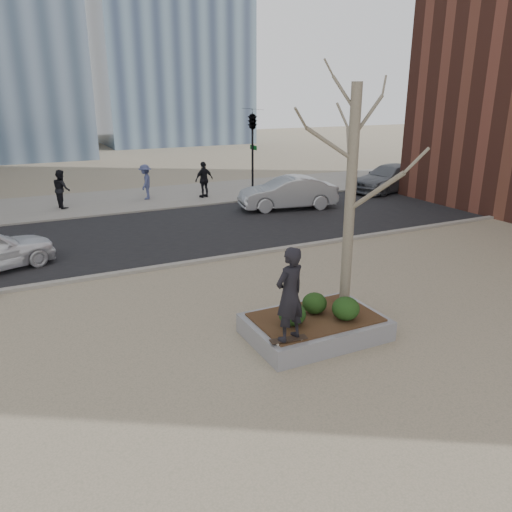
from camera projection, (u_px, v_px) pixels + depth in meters
name	position (u px, v px, depth m)	size (l,w,h in m)	color
ground	(276.00, 345.00, 10.92)	(120.00, 120.00, 0.00)	gray
street	(154.00, 234.00, 19.44)	(60.00, 8.00, 0.02)	black
far_sidewalk	(118.00, 201.00, 25.41)	(60.00, 6.00, 0.02)	gray
planter	(315.00, 327.00, 11.27)	(3.00, 2.00, 0.45)	gray
planter_mulch	(315.00, 317.00, 11.19)	(2.70, 1.70, 0.04)	#382314
sycamore_tree	(352.00, 164.00, 10.83)	(2.80, 2.80, 6.60)	gray
shrub_left	(292.00, 314.00, 10.72)	(0.60, 0.60, 0.51)	black
shrub_middle	(315.00, 303.00, 11.30)	(0.56, 0.56, 0.48)	black
shrub_right	(346.00, 308.00, 10.97)	(0.61, 0.61, 0.52)	#163410
skateboard	(289.00, 340.00, 10.11)	(0.78, 0.20, 0.07)	black
skateboarder	(290.00, 294.00, 9.80)	(0.71, 0.47, 1.95)	black
car_silver	(288.00, 193.00, 23.43)	(1.59, 4.55, 1.50)	#A0A3A8
car_third	(389.00, 178.00, 27.66)	(2.02, 4.96, 1.44)	#555961
pedestrian_a	(62.00, 189.00, 23.52)	(0.88, 0.68, 1.81)	black
pedestrian_b	(146.00, 182.00, 25.46)	(1.15, 0.66, 1.77)	#434C79
pedestrian_c	(204.00, 180.00, 25.89)	(1.09, 0.45, 1.86)	black
traffic_light_far	(253.00, 155.00, 25.38)	(0.60, 2.48, 4.50)	black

